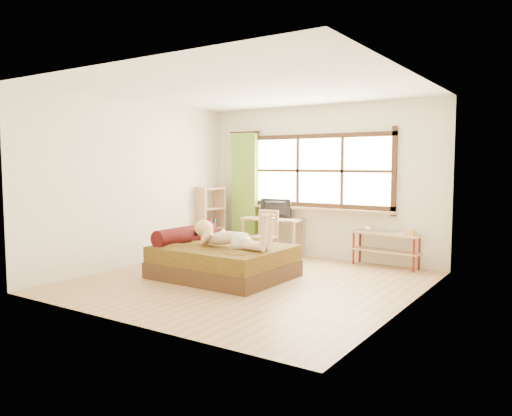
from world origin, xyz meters
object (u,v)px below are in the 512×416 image
Objects in this scene: desk at (273,223)px; chair at (266,232)px; kitten at (190,234)px; woman at (229,228)px; bookshelf at (210,218)px; pipe_shelf at (386,242)px; bed at (221,260)px.

desk is 1.32× the size of chair.
kitten is 1.86m from desk.
chair is (0.49, 1.44, -0.10)m from kitten.
woman is 1.14× the size of desk.
woman is 2.48m from bookshelf.
kitten is 0.24× the size of pipe_shelf.
bookshelf is at bearing -175.77° from desk.
pipe_shelf is at bearing 8.57° from chair.
woman is 1.06× the size of bookshelf.
bed is 1.64× the size of desk.
pipe_shelf is at bearing 52.87° from woman.
kitten is 0.24× the size of desk.
woman is at bearing -36.35° from bookshelf.
kitten is 1.83m from bookshelf.
woman is 1.13× the size of pipe_shelf.
desk is (0.40, 1.81, 0.02)m from kitten.
bookshelf reaches higher than pipe_shelf.
woman is 1.66m from chair.
kitten is (-0.67, 0.10, 0.32)m from bed.
woman is at bearing -81.91° from chair.
woman reaches higher than chair.
kitten and desk have the same top height.
bed is 1.57m from chair.
chair reaches higher than desk.
kitten is 0.32× the size of chair.
bookshelf reaches higher than kitten.
chair is (-0.38, 1.59, -0.26)m from woman.
pipe_shelf is at bearing 38.54° from kitten.
kitten is at bearing 172.33° from bed.
woman is (0.20, -0.05, 0.49)m from bed.
bed is 1.63× the size of pipe_shelf.
desk is 0.93× the size of bookshelf.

